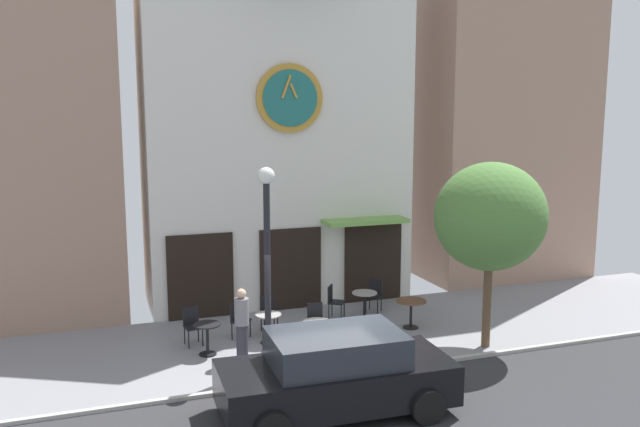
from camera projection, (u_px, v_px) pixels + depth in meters
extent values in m
cube|color=gray|center=(292.00, 341.00, 16.02)|extent=(26.13, 5.05, 0.05)
cube|color=#A8A5A0|center=(327.00, 377.00, 13.68)|extent=(26.13, 0.12, 0.08)
cube|color=silver|center=(276.00, 140.00, 19.08)|extent=(7.57, 2.60, 9.40)
cylinder|color=#B7842D|center=(290.00, 98.00, 17.63)|extent=(1.86, 0.10, 1.86)
cylinder|color=#1E6660|center=(290.00, 98.00, 17.58)|extent=(1.52, 0.04, 1.52)
cube|color=#B7842D|center=(294.00, 91.00, 17.54)|extent=(0.23, 0.03, 0.41)
cube|color=#B7842D|center=(286.00, 87.00, 17.45)|extent=(0.29, 0.03, 0.63)
cube|color=black|center=(201.00, 276.00, 17.56)|extent=(1.77, 0.10, 2.30)
cube|color=black|center=(291.00, 269.00, 18.39)|extent=(1.77, 0.10, 2.30)
cube|color=black|center=(373.00, 262.00, 19.22)|extent=(1.77, 0.10, 2.30)
cube|color=#72A84C|center=(365.00, 221.00, 18.59)|extent=(2.42, 0.90, 0.12)
cube|color=#9E7A66|center=(499.00, 87.00, 21.91)|extent=(5.59, 3.66, 12.67)
cylinder|color=black|center=(269.00, 358.00, 14.39)|extent=(0.32, 0.32, 0.36)
cylinder|color=black|center=(267.00, 277.00, 14.10)|extent=(0.14, 0.14, 4.02)
sphere|color=white|center=(266.00, 176.00, 13.76)|extent=(0.36, 0.36, 0.36)
cylinder|color=brown|center=(487.00, 302.00, 15.42)|extent=(0.20, 0.20, 2.20)
ellipsoid|color=#4C7A38|center=(491.00, 216.00, 15.10)|extent=(2.65, 2.39, 2.52)
cylinder|color=black|center=(207.00, 340.00, 15.00)|extent=(0.07, 0.07, 0.72)
cylinder|color=black|center=(208.00, 354.00, 15.05)|extent=(0.40, 0.40, 0.03)
cylinder|color=black|center=(207.00, 325.00, 14.94)|extent=(0.63, 0.63, 0.03)
cylinder|color=black|center=(269.00, 329.00, 15.76)|extent=(0.07, 0.07, 0.71)
cylinder|color=black|center=(269.00, 342.00, 15.81)|extent=(0.40, 0.40, 0.03)
cylinder|color=gray|center=(268.00, 315.00, 15.70)|extent=(0.63, 0.63, 0.03)
cylinder|color=black|center=(317.00, 337.00, 15.19)|extent=(0.07, 0.07, 0.71)
cylinder|color=black|center=(317.00, 351.00, 15.24)|extent=(0.40, 0.40, 0.03)
cylinder|color=gray|center=(317.00, 322.00, 15.13)|extent=(0.67, 0.67, 0.03)
cylinder|color=black|center=(364.00, 306.00, 17.54)|extent=(0.07, 0.07, 0.74)
cylinder|color=black|center=(364.00, 319.00, 17.59)|extent=(0.40, 0.40, 0.03)
cylinder|color=gray|center=(365.00, 293.00, 17.48)|extent=(0.67, 0.67, 0.03)
cylinder|color=black|center=(411.00, 314.00, 16.85)|extent=(0.07, 0.07, 0.72)
cylinder|color=black|center=(411.00, 327.00, 16.91)|extent=(0.40, 0.40, 0.03)
cylinder|color=brown|center=(411.00, 301.00, 16.80)|extent=(0.78, 0.78, 0.03)
cube|color=black|center=(269.00, 315.00, 16.52)|extent=(0.41, 0.41, 0.04)
cube|color=black|center=(267.00, 304.00, 16.65)|extent=(0.38, 0.05, 0.45)
cylinder|color=black|center=(264.00, 326.00, 16.34)|extent=(0.03, 0.03, 0.45)
cylinder|color=black|center=(278.00, 325.00, 16.45)|extent=(0.03, 0.03, 0.45)
cylinder|color=black|center=(261.00, 322.00, 16.66)|extent=(0.03, 0.03, 0.45)
cylinder|color=black|center=(274.00, 321.00, 16.76)|extent=(0.03, 0.03, 0.45)
cube|color=black|center=(193.00, 327.00, 15.60)|extent=(0.45, 0.45, 0.04)
cube|color=black|center=(191.00, 316.00, 15.72)|extent=(0.38, 0.10, 0.45)
cylinder|color=black|center=(189.00, 339.00, 15.41)|extent=(0.03, 0.03, 0.45)
cylinder|color=black|center=(203.00, 337.00, 15.57)|extent=(0.03, 0.03, 0.45)
cylinder|color=black|center=(185.00, 335.00, 15.71)|extent=(0.03, 0.03, 0.45)
cylinder|color=black|center=(198.00, 333.00, 15.86)|extent=(0.03, 0.03, 0.45)
cube|color=black|center=(337.00, 302.00, 17.62)|extent=(0.56, 0.56, 0.04)
cube|color=black|center=(330.00, 294.00, 17.63)|extent=(0.25, 0.33, 0.45)
cylinder|color=black|center=(341.00, 313.00, 17.45)|extent=(0.03, 0.03, 0.45)
cylinder|color=black|center=(344.00, 309.00, 17.77)|extent=(0.03, 0.03, 0.45)
cylinder|color=black|center=(329.00, 312.00, 17.54)|extent=(0.03, 0.03, 0.45)
cylinder|color=black|center=(332.00, 308.00, 17.86)|extent=(0.03, 0.03, 0.45)
cube|color=black|center=(316.00, 323.00, 15.91)|extent=(0.45, 0.45, 0.04)
cube|color=black|center=(315.00, 312.00, 16.05)|extent=(0.38, 0.09, 0.45)
cylinder|color=black|center=(311.00, 334.00, 15.75)|extent=(0.03, 0.03, 0.45)
cylinder|color=black|center=(325.00, 333.00, 15.82)|extent=(0.03, 0.03, 0.45)
cylinder|color=black|center=(308.00, 330.00, 16.08)|extent=(0.03, 0.03, 0.45)
cylinder|color=black|center=(322.00, 329.00, 16.15)|extent=(0.03, 0.03, 0.45)
cube|color=black|center=(241.00, 321.00, 16.05)|extent=(0.56, 0.56, 0.04)
cube|color=black|center=(234.00, 311.00, 16.07)|extent=(0.26, 0.33, 0.45)
cylinder|color=black|center=(245.00, 333.00, 15.88)|extent=(0.03, 0.03, 0.45)
cylinder|color=black|center=(250.00, 328.00, 16.20)|extent=(0.03, 0.03, 0.45)
cylinder|color=black|center=(232.00, 331.00, 15.98)|extent=(0.03, 0.03, 0.45)
cylinder|color=black|center=(238.00, 327.00, 16.30)|extent=(0.03, 0.03, 0.45)
cube|color=black|center=(374.00, 296.00, 18.17)|extent=(0.56, 0.56, 0.04)
cube|color=black|center=(376.00, 287.00, 18.30)|extent=(0.31, 0.28, 0.45)
cylinder|color=black|center=(366.00, 305.00, 18.12)|extent=(0.03, 0.03, 0.45)
cylinder|color=black|center=(378.00, 306.00, 17.99)|extent=(0.03, 0.03, 0.45)
cylinder|color=black|center=(370.00, 302.00, 18.43)|extent=(0.03, 0.03, 0.45)
cylinder|color=black|center=(381.00, 303.00, 18.30)|extent=(0.03, 0.03, 0.45)
cylinder|color=#2D2D38|center=(242.00, 343.00, 14.61)|extent=(0.36, 0.36, 0.85)
cylinder|color=slate|center=(242.00, 312.00, 14.49)|extent=(0.44, 0.44, 0.60)
sphere|color=tan|center=(241.00, 294.00, 14.43)|extent=(0.22, 0.22, 0.22)
cube|color=black|center=(336.00, 382.00, 12.09)|extent=(4.35, 1.93, 0.75)
cube|color=#262B33|center=(336.00, 348.00, 11.98)|extent=(2.46, 1.66, 0.60)
cylinder|color=black|center=(427.00, 407.00, 11.71)|extent=(0.65, 0.24, 0.64)
cylinder|color=black|center=(387.00, 369.00, 13.40)|extent=(0.65, 0.24, 0.64)
cylinder|color=black|center=(251.00, 387.00, 12.55)|extent=(0.65, 0.24, 0.64)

